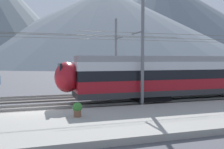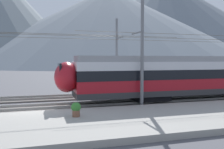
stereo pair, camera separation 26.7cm
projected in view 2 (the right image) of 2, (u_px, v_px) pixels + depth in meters
The scene contains 10 objects.
ground_plane at pixel (30, 113), 16.29m from camera, with size 400.00×400.00×0.00m, color #4C4C51.
platform_slab at pixel (27, 128), 12.27m from camera, with size 120.00×6.73×0.33m, color gray.
track_near at pixel (31, 109), 17.56m from camera, with size 120.00×3.00×0.28m.
track_far at pixel (32, 99), 21.88m from camera, with size 120.00×3.00×0.28m.
train_far_track at pixel (224, 72), 27.60m from camera, with size 29.62×2.97×4.27m.
catenary_mast_mid at pixel (142, 49), 17.86m from camera, with size 39.78×2.15×8.47m.
catenary_mast_far_side at pixel (117, 55), 25.71m from camera, with size 39.78×2.15×7.84m.
potted_plant_platform_edge at pixel (76, 108), 13.92m from camera, with size 0.56×0.56×0.82m.
mountain_central_peak at pixel (109, 27), 170.28m from camera, with size 194.96×194.96×52.78m, color slate.
mountain_right_ridge at pixel (164, 21), 223.86m from camera, with size 219.34×219.34×77.33m, color slate.
Camera 2 is at (0.61, -16.99, 3.55)m, focal length 39.45 mm.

